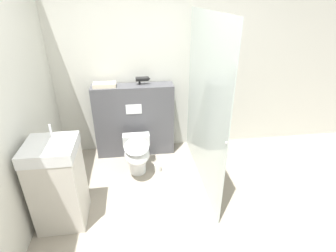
{
  "coord_description": "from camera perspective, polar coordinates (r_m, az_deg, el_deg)",
  "views": [
    {
      "loc": [
        -0.26,
        -1.89,
        2.23
      ],
      "look_at": [
        0.14,
        1.09,
        0.7
      ],
      "focal_mm": 28.0,
      "sensor_mm": 36.0,
      "label": 1
    }
  ],
  "objects": [
    {
      "name": "partition_panel",
      "position": [
        3.92,
        -7.29,
        1.21
      ],
      "size": [
        1.15,
        0.27,
        1.08
      ],
      "color": "#4C4C51",
      "rests_on": "ground_plane"
    },
    {
      "name": "sink_vanity",
      "position": [
        2.97,
        -22.78,
        -11.53
      ],
      "size": [
        0.48,
        0.47,
        1.1
      ],
      "color": "beige",
      "rests_on": "ground_plane"
    },
    {
      "name": "folded_towel",
      "position": [
        3.72,
        -13.65,
        8.7
      ],
      "size": [
        0.31,
        0.16,
        0.06
      ],
      "color": "beige",
      "rests_on": "partition_panel"
    },
    {
      "name": "toilet",
      "position": [
        3.55,
        -6.77,
        -6.0
      ],
      "size": [
        0.37,
        0.59,
        0.48
      ],
      "color": "white",
      "rests_on": "ground_plane"
    },
    {
      "name": "spare_toilet_roll",
      "position": [
        3.7,
        -2.28,
        -9.02
      ],
      "size": [
        0.09,
        0.09,
        0.11
      ],
      "color": "white",
      "rests_on": "ground_plane"
    },
    {
      "name": "shower_glass",
      "position": [
        3.18,
        7.88,
        4.65
      ],
      "size": [
        0.04,
        1.74,
        2.08
      ],
      "color": "silver",
      "rests_on": "ground_plane"
    },
    {
      "name": "wall_back",
      "position": [
        3.87,
        -3.56,
        12.21
      ],
      "size": [
        8.0,
        0.06,
        2.5
      ],
      "color": "silver",
      "rests_on": "ground_plane"
    },
    {
      "name": "ground_plane",
      "position": [
        2.93,
        0.17,
        -22.53
      ],
      "size": [
        12.0,
        12.0,
        0.0
      ],
      "primitive_type": "plane",
      "color": "#9E9384"
    },
    {
      "name": "hair_drier",
      "position": [
        3.73,
        -5.56,
        10.13
      ],
      "size": [
        0.21,
        0.07,
        0.11
      ],
      "color": "black",
      "rests_on": "partition_panel"
    }
  ]
}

